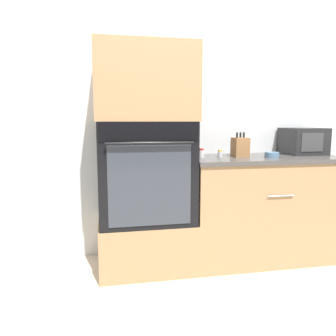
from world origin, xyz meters
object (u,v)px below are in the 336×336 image
object	(u,v)px
bowl	(272,155)
condiment_jar_near	(201,153)
knife_block	(240,147)
condiment_jar_mid	(220,154)
microwave	(303,141)
wall_oven	(145,171)

from	to	relation	value
bowl	condiment_jar_near	distance (m)	0.59
bowl	knife_block	bearing A→B (deg)	153.28
condiment_jar_mid	microwave	bearing A→B (deg)	8.18
bowl	condiment_jar_mid	distance (m)	0.43
bowl	condiment_jar_mid	size ratio (longest dim) A/B	1.83
microwave	condiment_jar_mid	distance (m)	0.85
wall_oven	condiment_jar_near	distance (m)	0.50
knife_block	bowl	xyz separation A→B (m)	(0.23, -0.12, -0.06)
knife_block	condiment_jar_mid	bearing A→B (deg)	-172.11
microwave	condiment_jar_near	distance (m)	1.00
bowl	wall_oven	bearing A→B (deg)	175.03
microwave	bowl	xyz separation A→B (m)	(-0.42, -0.21, -0.10)
wall_oven	bowl	distance (m)	1.07
microwave	condiment_jar_mid	size ratio (longest dim) A/B	5.31
wall_oven	bowl	size ratio (longest dim) A/B	6.74
knife_block	bowl	size ratio (longest dim) A/B	1.74
microwave	knife_block	size ratio (longest dim) A/B	1.66
wall_oven	microwave	bearing A→B (deg)	4.68
knife_block	microwave	bearing A→B (deg)	8.26
wall_oven	knife_block	distance (m)	0.84
condiment_jar_near	bowl	bearing A→B (deg)	-12.17
bowl	condiment_jar_near	world-z (taller)	condiment_jar_near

